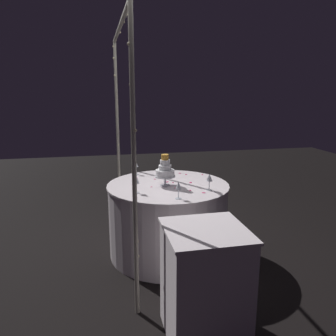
{
  "coord_description": "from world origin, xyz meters",
  "views": [
    {
      "loc": [
        -3.36,
        0.71,
        1.78
      ],
      "look_at": [
        0.0,
        0.0,
        0.98
      ],
      "focal_mm": 35.47,
      "sensor_mm": 36.0,
      "label": 1
    }
  ],
  "objects_px": {
    "decorative_arch": "(123,116)",
    "wine_glass_0": "(136,166)",
    "main_table": "(168,219)",
    "wine_glass_3": "(209,178)",
    "wine_glass_1": "(178,186)",
    "wine_glass_2": "(136,181)",
    "side_table": "(204,284)",
    "tiered_cake": "(165,170)"
  },
  "relations": [
    {
      "from": "wine_glass_0",
      "to": "decorative_arch",
      "type": "bearing_deg",
      "value": 160.31
    },
    {
      "from": "tiered_cake",
      "to": "wine_glass_0",
      "type": "xyz_separation_m",
      "value": [
        0.54,
        0.24,
        -0.06
      ]
    },
    {
      "from": "side_table",
      "to": "wine_glass_0",
      "type": "relative_size",
      "value": 5.73
    },
    {
      "from": "main_table",
      "to": "wine_glass_3",
      "type": "relative_size",
      "value": 7.69
    },
    {
      "from": "wine_glass_0",
      "to": "wine_glass_3",
      "type": "bearing_deg",
      "value": -141.16
    },
    {
      "from": "side_table",
      "to": "wine_glass_3",
      "type": "height_order",
      "value": "wine_glass_3"
    },
    {
      "from": "decorative_arch",
      "to": "wine_glass_1",
      "type": "xyz_separation_m",
      "value": [
        -0.5,
        -0.45,
        -0.61
      ]
    },
    {
      "from": "decorative_arch",
      "to": "tiered_cake",
      "type": "height_order",
      "value": "decorative_arch"
    },
    {
      "from": "tiered_cake",
      "to": "wine_glass_1",
      "type": "distance_m",
      "value": 0.47
    },
    {
      "from": "wine_glass_1",
      "to": "wine_glass_2",
      "type": "bearing_deg",
      "value": 53.92
    },
    {
      "from": "decorative_arch",
      "to": "side_table",
      "type": "distance_m",
      "value": 1.78
    },
    {
      "from": "wine_glass_1",
      "to": "wine_glass_2",
      "type": "height_order",
      "value": "wine_glass_2"
    },
    {
      "from": "wine_glass_0",
      "to": "wine_glass_1",
      "type": "relative_size",
      "value": 0.9
    },
    {
      "from": "side_table",
      "to": "wine_glass_1",
      "type": "height_order",
      "value": "wine_glass_1"
    },
    {
      "from": "tiered_cake",
      "to": "wine_glass_0",
      "type": "bearing_deg",
      "value": 24.13
    },
    {
      "from": "decorative_arch",
      "to": "tiered_cake",
      "type": "xyz_separation_m",
      "value": [
        -0.04,
        -0.42,
        -0.57
      ]
    },
    {
      "from": "tiered_cake",
      "to": "wine_glass_2",
      "type": "distance_m",
      "value": 0.38
    },
    {
      "from": "decorative_arch",
      "to": "wine_glass_3",
      "type": "relative_size",
      "value": 14.02
    },
    {
      "from": "wine_glass_1",
      "to": "wine_glass_0",
      "type": "bearing_deg",
      "value": 15.41
    },
    {
      "from": "wine_glass_0",
      "to": "wine_glass_2",
      "type": "relative_size",
      "value": 0.85
    },
    {
      "from": "main_table",
      "to": "side_table",
      "type": "height_order",
      "value": "side_table"
    },
    {
      "from": "main_table",
      "to": "tiered_cake",
      "type": "height_order",
      "value": "tiered_cake"
    },
    {
      "from": "main_table",
      "to": "wine_glass_2",
      "type": "height_order",
      "value": "wine_glass_2"
    },
    {
      "from": "wine_glass_1",
      "to": "tiered_cake",
      "type": "bearing_deg",
      "value": 4.21
    },
    {
      "from": "wine_glass_2",
      "to": "side_table",
      "type": "bearing_deg",
      "value": -161.8
    },
    {
      "from": "wine_glass_0",
      "to": "wine_glass_1",
      "type": "distance_m",
      "value": 1.04
    },
    {
      "from": "side_table",
      "to": "main_table",
      "type": "bearing_deg",
      "value": -0.46
    },
    {
      "from": "decorative_arch",
      "to": "wine_glass_0",
      "type": "bearing_deg",
      "value": -19.69
    },
    {
      "from": "decorative_arch",
      "to": "wine_glass_0",
      "type": "distance_m",
      "value": 0.82
    },
    {
      "from": "main_table",
      "to": "wine_glass_1",
      "type": "relative_size",
      "value": 7.95
    },
    {
      "from": "tiered_cake",
      "to": "decorative_arch",
      "type": "bearing_deg",
      "value": 84.51
    },
    {
      "from": "decorative_arch",
      "to": "side_table",
      "type": "relative_size",
      "value": 2.82
    },
    {
      "from": "wine_glass_1",
      "to": "wine_glass_3",
      "type": "bearing_deg",
      "value": -61.38
    },
    {
      "from": "side_table",
      "to": "wine_glass_2",
      "type": "relative_size",
      "value": 4.88
    },
    {
      "from": "decorative_arch",
      "to": "main_table",
      "type": "height_order",
      "value": "decorative_arch"
    },
    {
      "from": "decorative_arch",
      "to": "wine_glass_3",
      "type": "xyz_separation_m",
      "value": [
        -0.3,
        -0.82,
        -0.61
      ]
    },
    {
      "from": "main_table",
      "to": "decorative_arch",
      "type": "bearing_deg",
      "value": 90.12
    },
    {
      "from": "wine_glass_3",
      "to": "side_table",
      "type": "bearing_deg",
      "value": 160.02
    },
    {
      "from": "tiered_cake",
      "to": "side_table",
      "type": "bearing_deg",
      "value": -178.64
    },
    {
      "from": "main_table",
      "to": "wine_glass_1",
      "type": "height_order",
      "value": "wine_glass_1"
    },
    {
      "from": "wine_glass_0",
      "to": "wine_glass_3",
      "type": "height_order",
      "value": "wine_glass_3"
    },
    {
      "from": "wine_glass_1",
      "to": "wine_glass_3",
      "type": "xyz_separation_m",
      "value": [
        0.2,
        -0.37,
        0.01
      ]
    }
  ]
}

